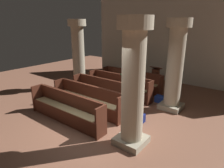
% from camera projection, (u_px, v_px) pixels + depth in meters
% --- Properties ---
extents(ground_plane, '(19.20, 19.20, 0.00)m').
position_uv_depth(ground_plane, '(100.00, 128.00, 5.82)').
color(ground_plane, brown).
extents(back_wall, '(10.00, 0.16, 4.50)m').
position_uv_depth(back_wall, '(178.00, 39.00, 9.73)').
color(back_wall, beige).
rests_on(back_wall, ground).
extents(pew_row_0, '(3.04, 0.46, 0.92)m').
position_uv_depth(pew_row_0, '(131.00, 80.00, 8.99)').
color(pew_row_0, '#4C2316').
rests_on(pew_row_0, ground).
extents(pew_row_1, '(3.04, 0.46, 0.92)m').
position_uv_depth(pew_row_1, '(119.00, 85.00, 8.27)').
color(pew_row_1, '#4C2316').
rests_on(pew_row_1, ground).
extents(pew_row_2, '(3.04, 0.47, 0.92)m').
position_uv_depth(pew_row_2, '(104.00, 91.00, 7.54)').
color(pew_row_2, '#4C2316').
rests_on(pew_row_2, ground).
extents(pew_row_3, '(3.04, 0.46, 0.92)m').
position_uv_depth(pew_row_3, '(87.00, 98.00, 6.82)').
color(pew_row_3, '#4C2316').
rests_on(pew_row_3, ground).
extents(pew_row_4, '(3.04, 0.46, 0.92)m').
position_uv_depth(pew_row_4, '(66.00, 107.00, 6.09)').
color(pew_row_4, '#4C2316').
rests_on(pew_row_4, ground).
extents(pillar_aisle_side, '(0.82, 0.82, 3.18)m').
position_uv_depth(pillar_aisle_side, '(175.00, 64.00, 6.66)').
color(pillar_aisle_side, '#9F967E').
rests_on(pillar_aisle_side, ground).
extents(pillar_far_side, '(0.82, 0.82, 3.18)m').
position_uv_depth(pillar_far_side, '(78.00, 53.00, 9.09)').
color(pillar_far_side, '#9F967E').
rests_on(pillar_far_side, ground).
extents(pillar_aisle_rear, '(0.80, 0.80, 3.18)m').
position_uv_depth(pillar_aisle_rear, '(133.00, 83.00, 4.59)').
color(pillar_aisle_rear, '#9F967E').
rests_on(pillar_aisle_rear, ground).
extents(lectern, '(0.48, 0.45, 1.08)m').
position_uv_depth(lectern, '(155.00, 79.00, 9.23)').
color(lectern, '#492215').
rests_on(lectern, ground).
extents(hymn_book, '(0.16, 0.20, 0.03)m').
position_uv_depth(hymn_book, '(123.00, 74.00, 8.23)').
color(hymn_book, '#194723').
rests_on(hymn_book, pew_row_1).
extents(kneeler_box_blue, '(0.40, 0.26, 0.26)m').
position_uv_depth(kneeler_box_blue, '(160.00, 99.00, 7.67)').
color(kneeler_box_blue, navy).
rests_on(kneeler_box_blue, ground).
extents(kneeler_box_navy, '(0.43, 0.24, 0.27)m').
position_uv_depth(kneeler_box_navy, '(138.00, 117.00, 6.19)').
color(kneeler_box_navy, navy).
rests_on(kneeler_box_navy, ground).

